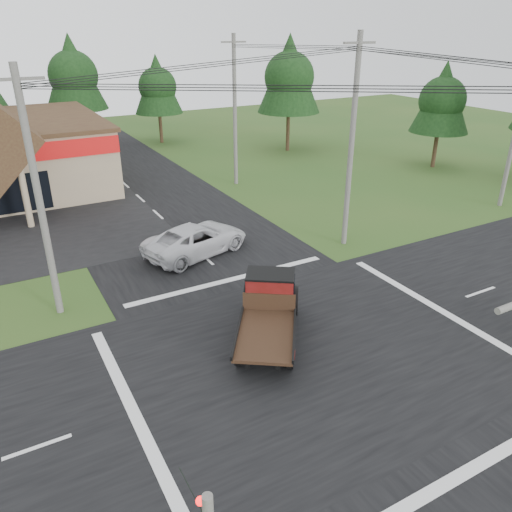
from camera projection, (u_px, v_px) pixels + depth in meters
ground at (309, 353)px, 19.59m from camera, size 120.00×120.00×0.00m
road_ns at (309, 352)px, 19.59m from camera, size 12.00×120.00×0.02m
road_ew at (309, 352)px, 19.59m from camera, size 120.00×12.00×0.02m
utility_pole_nw at (39, 197)px, 20.15m from camera, size 2.00×0.30×10.50m
utility_pole_ne at (352, 143)px, 26.99m from camera, size 2.00×0.30×11.50m
utility_pole_n at (235, 111)px, 38.16m from camera, size 2.00×0.30×11.20m
tree_row_d at (73, 73)px, 49.80m from camera, size 6.16×6.16×11.11m
tree_row_e at (157, 85)px, 52.31m from camera, size 5.04×5.04×9.09m
tree_side_ne at (289, 74)px, 48.22m from camera, size 6.16×6.16×11.11m
tree_side_e_near at (443, 98)px, 42.80m from camera, size 5.04×5.04×9.09m
antique_flatbed_truck at (268, 313)px, 19.92m from camera, size 5.20×6.15×2.47m
white_pickup at (196, 239)px, 27.79m from camera, size 6.67×4.45×1.70m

